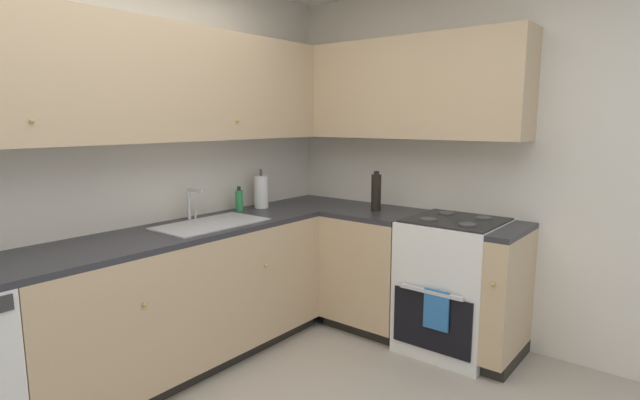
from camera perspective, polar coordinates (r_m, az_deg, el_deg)
The scene contains 14 objects.
wall_back at distance 3.24m, azimuth -25.68°, elevation 2.74°, with size 4.20×0.05×2.56m, color silver.
wall_right at distance 3.74m, azimuth 17.12°, elevation 3.99°, with size 0.05×3.13×2.56m, color silver.
lower_cabinets_back at distance 3.36m, azimuth -15.62°, elevation -11.17°, with size 2.06×0.62×0.88m.
countertop_back at distance 3.23m, azimuth -15.97°, elevation -3.62°, with size 3.26×0.60×0.04m, color #2D2D33.
lower_cabinets_right at distance 3.79m, azimuth 8.90°, elevation -8.59°, with size 0.62×1.40×0.88m.
countertop_right at distance 3.67m, azimuth 9.05°, elevation -1.84°, with size 0.60×1.40×0.03m.
oven_range at distance 3.61m, azimuth 15.10°, elevation -9.34°, with size 0.68×0.62×1.07m.
upper_cabinets_back at distance 3.19m, azimuth -20.62°, elevation 12.64°, with size 2.94×0.34×0.71m.
upper_cabinets_right at distance 3.80m, azimuth 8.65°, elevation 12.47°, with size 0.32×1.94×0.71m.
sink at distance 3.34m, azimuth -12.41°, elevation -3.42°, with size 0.72×0.40×0.10m.
faucet at distance 3.48m, azimuth -14.60°, elevation -0.15°, with size 0.07×0.16×0.22m.
soap_bottle at distance 3.76m, azimuth -9.29°, elevation -0.05°, with size 0.06×0.06×0.19m.
paper_towel_roll at distance 3.88m, azimuth -6.79°, elevation 0.96°, with size 0.11×0.11×0.31m.
oil_bottle at distance 3.74m, azimuth 6.49°, elevation 0.90°, with size 0.07×0.07×0.30m.
Camera 1 is at (-1.39, -1.37, 1.59)m, focal length 27.78 mm.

